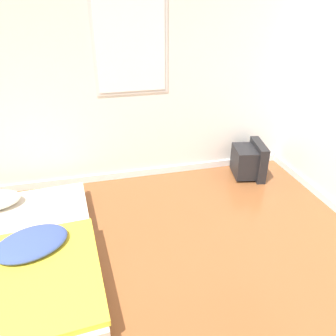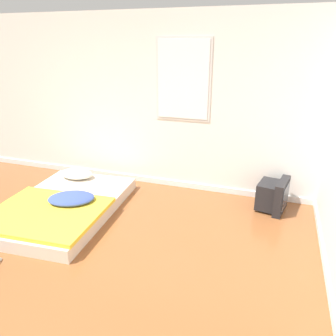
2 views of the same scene
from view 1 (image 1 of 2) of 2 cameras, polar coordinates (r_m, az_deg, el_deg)
wall_back at (r=3.82m, az=-17.73°, el=14.64°), size 7.85×0.08×2.60m
mattress_bed at (r=3.17m, az=-25.31°, el=-13.95°), size 1.48×2.09×0.31m
crt_tv at (r=4.31m, az=13.99°, el=1.27°), size 0.43×0.50×0.45m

